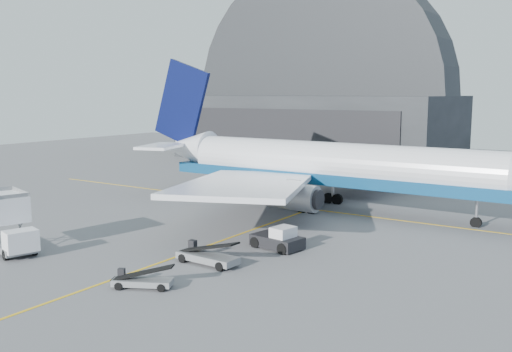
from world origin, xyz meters
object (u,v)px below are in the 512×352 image
Objects in this scene: catering_truck at (9,223)px; pushback_tug at (278,240)px; airliner at (321,165)px; belt_loader_b at (207,256)px; belt_loader_a at (142,280)px.

catering_truck is 21.53m from pushback_tug.
airliner is 23.68m from belt_loader_b.
belt_loader_a is 6.41m from belt_loader_b.
belt_loader_b is at bearing -99.10° from pushback_tug.
pushback_tug is at bearing -74.10° from airliner.
belt_loader_a is at bearing 14.67° from catering_truck.
catering_truck is 15.13m from belt_loader_a.
pushback_tug is (17.50, 12.45, -1.55)m from catering_truck.
belt_loader_a is (-2.49, -12.93, -0.24)m from pushback_tug.
pushback_tug is (4.74, -16.65, -4.01)m from airliner.
airliner reaches higher than pushback_tug.
belt_loader_a is at bearing -91.49° from pushback_tug.
catering_truck reaches higher than belt_loader_a.
belt_loader_b is (0.30, 6.40, 0.13)m from belt_loader_a.
belt_loader_b reaches higher than pushback_tug.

